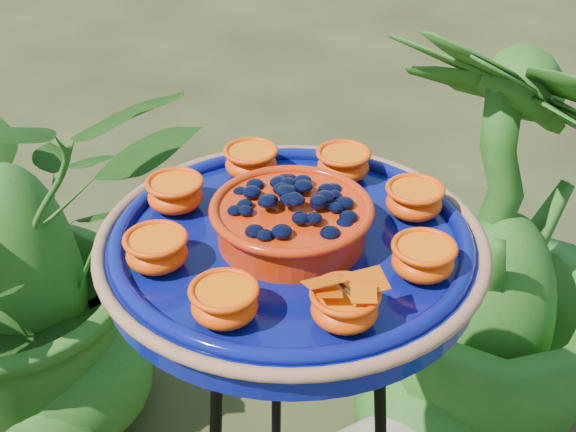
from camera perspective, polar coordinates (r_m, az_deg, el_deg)
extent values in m
torus|color=black|center=(1.05, 0.24, -4.15)|extent=(0.31, 0.31, 0.02)
cylinder|color=black|center=(1.47, -0.84, -15.10)|extent=(0.03, 0.09, 0.93)
cylinder|color=#080E62|center=(1.03, 0.24, -2.64)|extent=(0.55, 0.55, 0.04)
torus|color=#9D6A47|center=(1.01, 0.25, -1.77)|extent=(0.50, 0.50, 0.02)
torus|color=#080E62|center=(1.01, 0.25, -1.57)|extent=(0.46, 0.46, 0.02)
cylinder|color=#BE2707|center=(1.00, 0.25, -0.57)|extent=(0.22, 0.22, 0.05)
torus|color=#BE2707|center=(0.99, 0.25, 0.55)|extent=(0.21, 0.21, 0.01)
ellipsoid|color=black|center=(0.98, 0.25, 0.86)|extent=(0.17, 0.17, 0.03)
ellipsoid|color=#FF5302|center=(1.06, 8.94, 0.91)|extent=(0.07, 0.07, 0.04)
cylinder|color=#F35604|center=(1.05, 9.03, 1.77)|extent=(0.07, 0.07, 0.01)
ellipsoid|color=#FF5302|center=(1.14, 3.94, 3.52)|extent=(0.07, 0.07, 0.04)
cylinder|color=#F35604|center=(1.13, 3.97, 4.34)|extent=(0.07, 0.07, 0.01)
ellipsoid|color=#FF5302|center=(1.14, -2.65, 3.69)|extent=(0.07, 0.07, 0.04)
cylinder|color=#F35604|center=(1.13, -2.67, 4.51)|extent=(0.07, 0.07, 0.01)
ellipsoid|color=#FF5302|center=(1.08, -8.01, 1.38)|extent=(0.07, 0.07, 0.04)
cylinder|color=#F35604|center=(1.07, -8.08, 2.23)|extent=(0.07, 0.07, 0.01)
ellipsoid|color=#FF5302|center=(0.97, -9.31, -2.66)|extent=(0.07, 0.07, 0.04)
cylinder|color=#F35604|center=(0.96, -9.41, -1.76)|extent=(0.07, 0.07, 0.01)
ellipsoid|color=#FF5302|center=(0.88, -4.53, -6.37)|extent=(0.07, 0.07, 0.04)
cylinder|color=#F35604|center=(0.87, -4.58, -5.43)|extent=(0.07, 0.07, 0.01)
ellipsoid|color=#FF5302|center=(0.88, 4.04, -6.66)|extent=(0.07, 0.07, 0.04)
cylinder|color=#F35604|center=(0.86, 4.09, -5.71)|extent=(0.07, 0.07, 0.01)
ellipsoid|color=#FF5302|center=(0.96, 9.56, -3.24)|extent=(0.07, 0.07, 0.04)
cylinder|color=#F35604|center=(0.95, 9.66, -2.33)|extent=(0.07, 0.07, 0.01)
cylinder|color=black|center=(0.86, 4.12, -5.16)|extent=(0.02, 0.03, 0.00)
cube|color=orange|center=(0.86, 2.56, -4.66)|extent=(0.05, 0.04, 0.01)
cube|color=orange|center=(0.86, 5.67, -4.65)|extent=(0.05, 0.04, 0.01)
imported|color=#1E5416|center=(1.97, -18.67, -2.40)|extent=(1.09, 1.03, 0.96)
imported|color=#1E5416|center=(1.83, 15.02, -2.59)|extent=(0.84, 0.84, 1.06)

